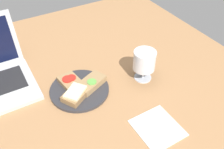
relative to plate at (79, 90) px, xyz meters
The scene contains 7 objects.
wooden_table 4.21cm from the plate, 66.31° to the right, with size 140.00×140.00×3.00cm, color #B27F51.
plate is the anchor object (origin of this frame).
sandwich_with_cucumber 5.09cm from the plate, ahead, with size 13.26×10.24×2.95cm.
sandwich_with_tomato 5.07cm from the plate, 112.15° to the left, with size 7.99×10.05×2.49cm.
sandwich_with_cheese 5.15cm from the plate, 127.74° to the right, with size 11.57×10.56×3.15cm.
wine_glass 27.02cm from the plate, 13.09° to the right, with size 8.67×8.67×12.78cm.
napkin 32.48cm from the plate, 62.57° to the right, with size 13.86×14.85×0.40cm, color white.
Camera 1 is at (-24.62, -61.62, 70.15)cm, focal length 40.00 mm.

